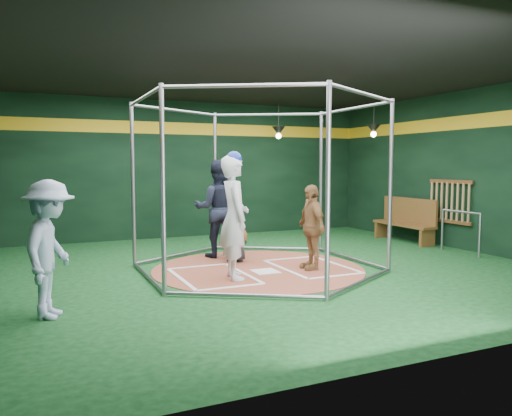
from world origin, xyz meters
name	(u,v)px	position (x,y,z in m)	size (l,w,h in m)	color
room_shell	(258,172)	(0.00, 0.01, 1.75)	(10.10, 9.10, 3.53)	#0C3614
clay_disc	(258,269)	(0.00, 0.00, 0.01)	(3.80, 3.80, 0.01)	#994D37
home_plate	(265,271)	(0.00, -0.30, 0.02)	(0.43, 0.43, 0.01)	white
batter_box_left	(213,276)	(-0.95, -0.25, 0.02)	(1.17, 1.77, 0.01)	white
batter_box_right	(311,266)	(0.95, -0.25, 0.02)	(1.17, 1.77, 0.01)	white
batting_cage	(258,186)	(0.00, 0.00, 1.50)	(4.05, 4.67, 3.00)	gray
bat_rack	(450,201)	(4.93, 0.40, 1.05)	(0.07, 1.25, 0.98)	brown
pendant_lamp_near	(279,131)	(2.20, 3.60, 2.74)	(0.34, 0.34, 0.90)	black
pendant_lamp_far	(374,129)	(4.00, 2.00, 2.74)	(0.34, 0.34, 0.90)	black
batter_figure	(234,216)	(-0.68, -0.55, 1.04)	(0.58, 0.79, 2.08)	silver
visitor_leopard	(311,227)	(0.86, -0.40, 0.77)	(0.89, 0.37, 1.51)	tan
catcher_figure	(236,235)	(-0.15, 0.73, 0.54)	(0.55, 0.58, 1.06)	black
umpire	(218,209)	(-0.26, 1.41, 0.99)	(0.95, 0.74, 1.96)	black
bystander_blue	(50,249)	(-3.50, -1.54, 0.85)	(1.10, 0.63, 1.70)	#A7BDDD
dugout_bench	(406,219)	(4.63, 1.48, 0.55)	(0.43, 1.83, 1.07)	brown
steel_railing	(460,225)	(4.55, -0.29, 0.61)	(0.05, 1.06, 0.91)	gray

